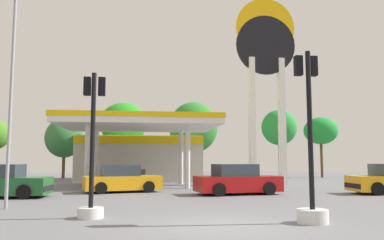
{
  "coord_description": "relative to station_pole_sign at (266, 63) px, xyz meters",
  "views": [
    {
      "loc": [
        -2.11,
        -10.3,
        1.71
      ],
      "look_at": [
        0.56,
        11.19,
        3.94
      ],
      "focal_mm": 36.4,
      "sensor_mm": 36.0,
      "label": 1
    }
  ],
  "objects": [
    {
      "name": "tree_1",
      "position": [
        -16.1,
        11.83,
        -4.8
      ],
      "size": [
        3.6,
        3.6,
        5.66
      ],
      "color": "brown",
      "rests_on": "ground"
    },
    {
      "name": "ground_plane",
      "position": [
        -6.48,
        -16.03,
        -8.59
      ],
      "size": [
        90.0,
        90.0,
        0.0
      ],
      "primitive_type": "plane",
      "color": "slate",
      "rests_on": "ground"
    },
    {
      "name": "station_pole_sign",
      "position": [
        0.0,
        0.0,
        0.0
      ],
      "size": [
        4.29,
        0.56,
        13.35
      ],
      "color": "white",
      "rests_on": "ground"
    },
    {
      "name": "traffic_signal_0",
      "position": [
        -10.12,
        -14.35,
        -7.11
      ],
      "size": [
        0.76,
        0.76,
        4.35
      ],
      "color": "silver",
      "rests_on": "ground"
    },
    {
      "name": "gas_station",
      "position": [
        -8.91,
        5.31,
        -6.36
      ],
      "size": [
        10.06,
        14.2,
        4.46
      ],
      "color": "beige",
      "rests_on": "ground"
    },
    {
      "name": "tree_4",
      "position": [
        4.33,
        9.65,
        -3.77
      ],
      "size": [
        3.37,
        3.37,
        6.54
      ],
      "color": "brown",
      "rests_on": "ground"
    },
    {
      "name": "car_0",
      "position": [
        -15.05,
        -7.48,
        -7.9
      ],
      "size": [
        4.29,
        2.05,
        1.52
      ],
      "color": "black",
      "rests_on": "ground"
    },
    {
      "name": "tree_2",
      "position": [
        -10.5,
        10.02,
        -3.52
      ],
      "size": [
        4.31,
        4.31,
        6.99
      ],
      "color": "brown",
      "rests_on": "ground"
    },
    {
      "name": "car_1",
      "position": [
        -9.72,
        -5.06,
        -7.94
      ],
      "size": [
        4.28,
        2.6,
        1.43
      ],
      "color": "black",
      "rests_on": "ground"
    },
    {
      "name": "traffic_signal_1",
      "position": [
        -4.01,
        -16.03,
        -7.22
      ],
      "size": [
        0.84,
        0.84,
        4.77
      ],
      "color": "silver",
      "rests_on": "ground"
    },
    {
      "name": "tree_5",
      "position": [
        8.87,
        10.35,
        -4.0
      ],
      "size": [
        3.32,
        3.32,
        5.96
      ],
      "color": "brown",
      "rests_on": "ground"
    },
    {
      "name": "corner_streetlamp",
      "position": [
        -13.36,
        -12.01,
        -4.03
      ],
      "size": [
        0.24,
        1.48,
        7.68
      ],
      "color": "gray",
      "rests_on": "ground"
    },
    {
      "name": "tree_3",
      "position": [
        -3.87,
        10.69,
        -3.76
      ],
      "size": [
        4.67,
        4.67,
        7.28
      ],
      "color": "brown",
      "rests_on": "ground"
    },
    {
      "name": "car_3",
      "position": [
        -3.92,
        -7.09,
        -7.91
      ],
      "size": [
        4.42,
        2.4,
        1.5
      ],
      "color": "black",
      "rests_on": "ground"
    }
  ]
}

